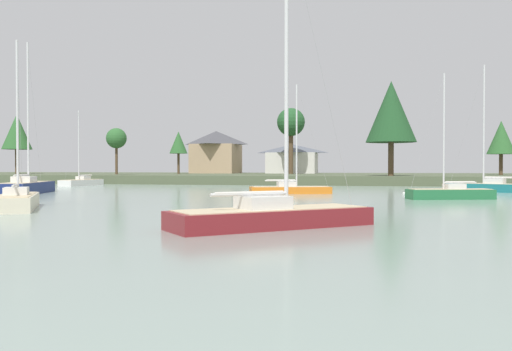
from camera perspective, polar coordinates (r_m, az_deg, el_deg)
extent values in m
cube|color=#4C563D|center=(98.29, 5.41, -0.24)|extent=(186.16, 42.66, 1.36)
cube|color=maroon|center=(24.10, 1.72, -5.25)|extent=(9.01, 8.20, 1.39)
cube|color=#CCB78E|center=(24.03, 1.72, -3.55)|extent=(8.36, 7.58, 0.04)
cube|color=silver|center=(23.78, 0.74, -2.87)|extent=(2.74, 2.71, 0.56)
cylinder|color=silver|center=(24.81, 3.26, 12.08)|extent=(0.19, 0.19, 13.31)
cylinder|color=silver|center=(23.44, -0.66, -1.99)|extent=(2.98, 2.54, 0.15)
cylinder|color=silver|center=(23.43, -0.66, -1.86)|extent=(2.68, 2.29, 0.14)
cylinder|color=#999999|center=(25.84, 6.88, 11.57)|extent=(2.90, 2.44, 13.27)
cube|color=navy|center=(58.88, -23.33, -1.61)|extent=(5.54, 10.38, 1.91)
cube|color=#CCB78E|center=(58.84, -23.33, -0.66)|extent=(5.04, 9.71, 0.04)
cube|color=silver|center=(58.37, -23.49, -0.36)|extent=(2.40, 2.62, 0.60)
cylinder|color=silver|center=(59.84, -23.13, 6.22)|extent=(0.20, 0.20, 14.27)
cylinder|color=silver|center=(57.70, -23.72, 0.02)|extent=(1.25, 3.87, 0.16)
cylinder|color=silver|center=(57.70, -23.72, 0.07)|extent=(1.12, 3.49, 0.14)
cylinder|color=#999999|center=(61.72, -22.54, 6.04)|extent=(1.11, 3.85, 14.22)
cube|color=white|center=(80.46, -18.10, -0.94)|extent=(3.05, 7.92, 1.43)
cube|color=#CCB78E|center=(80.44, -18.10, -0.42)|extent=(2.73, 7.43, 0.04)
cube|color=silver|center=(80.74, -17.94, -0.24)|extent=(1.59, 1.85, 0.46)
cylinder|color=silver|center=(79.97, -18.38, 3.09)|extent=(0.15, 0.15, 9.79)
cylinder|color=silver|center=(81.18, -17.72, 0.01)|extent=(0.46, 3.09, 0.12)
cylinder|color=silver|center=(81.18, -17.72, 0.04)|extent=(0.45, 2.78, 0.14)
cylinder|color=#999999|center=(78.73, -19.04, 3.11)|extent=(0.36, 3.09, 9.75)
cube|color=beige|center=(37.50, -24.12, -3.09)|extent=(5.80, 7.88, 1.55)
cube|color=#CCB78E|center=(37.46, -24.13, -1.87)|extent=(5.33, 7.34, 0.04)
cube|color=silver|center=(37.06, -24.19, -1.51)|extent=(2.07, 2.19, 0.47)
cylinder|color=silver|center=(38.17, -24.09, 5.70)|extent=(0.16, 0.16, 9.98)
cylinder|color=silver|center=(36.50, -24.28, -1.02)|extent=(1.67, 2.78, 0.13)
cylinder|color=silver|center=(36.50, -24.28, -0.94)|extent=(1.53, 2.51, 0.14)
cylinder|color=#999999|center=(39.72, -23.87, 5.48)|extent=(1.58, 2.74, 9.93)
cube|color=orange|center=(54.08, 3.67, -1.83)|extent=(8.42, 4.76, 1.17)
cube|color=#CCB78E|center=(54.05, 3.67, -1.19)|extent=(7.87, 4.34, 0.04)
cube|color=silver|center=(53.97, 3.25, -0.91)|extent=(2.16, 1.99, 0.49)
cylinder|color=silver|center=(54.23, 4.35, 4.28)|extent=(0.16, 0.16, 10.29)
cylinder|color=silver|center=(53.87, 2.66, -0.55)|extent=(3.11, 1.13, 0.13)
cylinder|color=silver|center=(53.87, 2.66, -0.50)|extent=(2.81, 1.04, 0.14)
cylinder|color=#999999|center=(54.57, 6.02, 4.23)|extent=(3.09, 1.03, 10.24)
cube|color=#196B70|center=(62.74, 23.70, -1.50)|extent=(8.92, 6.16, 1.48)
cube|color=#CCB78E|center=(62.72, 23.70, -0.80)|extent=(8.32, 5.67, 0.04)
cube|color=silver|center=(62.59, 24.10, -0.54)|extent=(2.41, 2.20, 0.53)
cylinder|color=silver|center=(63.05, 23.12, 5.05)|extent=(0.18, 0.18, 12.80)
cylinder|color=silver|center=(62.42, 24.65, -0.22)|extent=(3.21, 1.79, 0.14)
cylinder|color=silver|center=(62.42, 24.65, -0.17)|extent=(2.89, 1.62, 0.14)
cylinder|color=#999999|center=(63.56, 21.57, 5.01)|extent=(3.16, 1.68, 12.76)
cube|color=#236B3D|center=(47.62, 19.98, -2.23)|extent=(7.34, 3.81, 1.40)
cube|color=#CCB78E|center=(47.59, 19.99, -1.37)|extent=(6.87, 3.47, 0.04)
cube|color=silver|center=(47.73, 20.37, -1.09)|extent=(1.84, 1.62, 0.42)
cylinder|color=silver|center=(47.41, 19.39, 4.47)|extent=(0.14, 0.14, 9.63)
cylinder|color=silver|center=(47.93, 20.91, -0.71)|extent=(2.75, 0.89, 0.11)
cylinder|color=silver|center=(47.93, 20.91, -0.65)|extent=(2.49, 0.83, 0.14)
cylinder|color=#999999|center=(46.85, 17.81, 4.49)|extent=(2.74, 0.80, 9.59)
sphere|color=red|center=(43.55, 3.20, -2.53)|extent=(0.47, 0.47, 0.47)
torus|color=#333338|center=(43.54, 3.20, -2.16)|extent=(0.12, 0.12, 0.02)
sphere|color=white|center=(54.34, 15.53, -1.89)|extent=(0.36, 0.36, 0.36)
torus|color=#333338|center=(54.32, 15.53, -1.66)|extent=(0.12, 0.12, 0.02)
cylinder|color=brown|center=(101.04, -8.26, 1.92)|extent=(0.45, 0.45, 6.17)
cone|color=#2D602D|center=(101.13, -8.27, 3.51)|extent=(3.38, 3.38, 4.13)
cylinder|color=brown|center=(81.69, 14.19, 2.88)|extent=(0.83, 0.83, 8.29)
cone|color=#1E4723|center=(82.05, 14.21, 6.62)|extent=(7.42, 7.42, 9.07)
cylinder|color=brown|center=(100.31, 3.74, 2.61)|extent=(0.84, 0.84, 8.51)
sphere|color=#235128|center=(100.61, 3.75, 5.70)|extent=(5.25, 5.25, 5.25)
cylinder|color=brown|center=(94.39, 24.65, 1.73)|extent=(0.59, 0.59, 5.58)
cone|color=#2D602D|center=(94.50, 24.67, 3.71)|extent=(4.36, 4.36, 5.33)
cylinder|color=brown|center=(112.19, -24.12, 2.14)|extent=(0.73, 0.73, 7.68)
cone|color=#2D602D|center=(112.36, -24.14, 4.29)|extent=(5.54, 5.54, 6.77)
cylinder|color=brown|center=(95.68, -14.65, 1.75)|extent=(0.45, 0.45, 5.49)
sphere|color=#2D602D|center=(95.80, -14.66, 3.87)|extent=(3.52, 3.52, 3.52)
cube|color=tan|center=(111.40, -4.27, 1.78)|extent=(8.95, 9.31, 5.95)
pyramid|color=#47474C|center=(111.55, -4.27, 4.03)|extent=(9.66, 10.06, 2.79)
cube|color=silver|center=(109.11, 3.89, 1.33)|extent=(9.78, 8.06, 4.17)
pyramid|color=#565B66|center=(109.17, 3.89, 2.88)|extent=(10.57, 8.70, 1.75)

